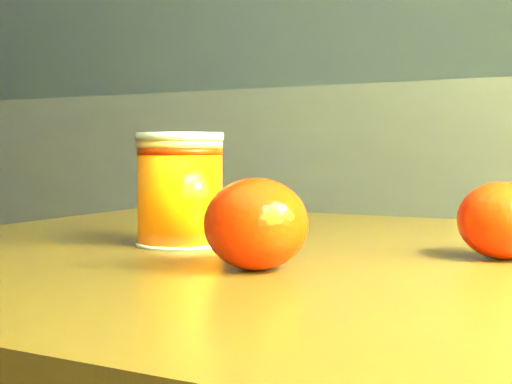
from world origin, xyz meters
The scene contains 5 objects.
kitchen_counter centered at (0.00, 1.45, 0.45)m, with size 3.15×0.60×0.90m, color #49494E.
table centered at (0.99, 0.32, 0.60)m, with size 0.94×0.67×0.69m.
juice_glass centered at (0.79, 0.30, 0.74)m, with size 0.08×0.08×0.10m.
orange_front centered at (0.92, 0.22, 0.72)m, with size 0.07×0.07×0.06m, color #FF2905.
orange_back centered at (1.06, 0.36, 0.72)m, with size 0.07×0.07×0.06m, color #FF2905.
Camera 1 is at (1.16, -0.21, 0.77)m, focal length 50.00 mm.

